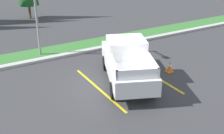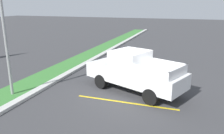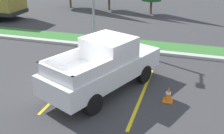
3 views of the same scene
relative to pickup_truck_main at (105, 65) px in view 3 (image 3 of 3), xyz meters
name	(u,v)px [view 3 (image 3 of 3)]	position (x,y,z in m)	size (l,w,h in m)	color
ground_plane	(95,92)	(-0.30, -0.37, -1.04)	(120.00, 120.00, 0.00)	#38383A
parking_line_near	(69,84)	(-1.57, -0.05, -1.04)	(0.12, 4.80, 0.01)	yellow
parking_line_far	(142,95)	(1.53, -0.05, -1.04)	(0.12, 4.80, 0.01)	yellow
curb_strip	(126,49)	(-0.30, 4.63, -0.97)	(56.00, 0.40, 0.15)	#B2B2AD
grass_median	(131,44)	(-0.30, 5.73, -1.01)	(56.00, 1.80, 0.06)	#387533
pickup_truck_main	(105,65)	(0.00, 0.00, 0.00)	(3.76, 5.54, 2.10)	black
traffic_cone	(168,94)	(2.53, -0.25, -0.75)	(0.36, 0.36, 0.60)	orange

